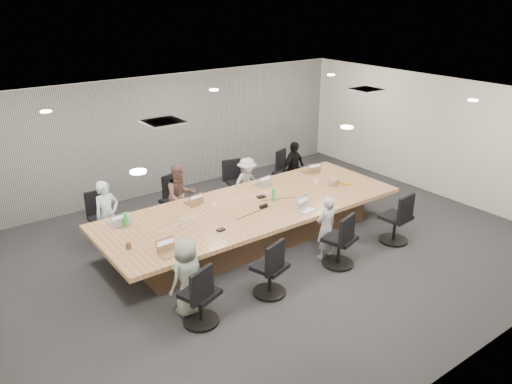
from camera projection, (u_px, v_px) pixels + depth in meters
floor at (268, 249)px, 9.53m from camera, size 10.00×8.00×0.00m
ceiling at (270, 104)px, 8.48m from camera, size 10.00×8.00×0.00m
wall_back at (167, 133)px, 11.99m from camera, size 10.00×0.00×2.80m
wall_front at (472, 275)px, 6.01m from camera, size 10.00×0.00×2.80m
wall_right at (437, 136)px, 11.75m from camera, size 0.00×8.00×2.80m
curtain at (169, 134)px, 11.93m from camera, size 9.80×0.04×2.80m
conference_table at (253, 221)px, 9.75m from camera, size 6.00×2.20×0.74m
chair_0 at (102, 223)px, 9.71m from camera, size 0.54×0.54×0.78m
chair_1 at (173, 204)px, 10.56m from camera, size 0.64×0.64×0.77m
chair_2 at (238, 186)px, 11.47m from camera, size 0.64×0.64×0.81m
chair_3 at (284, 176)px, 12.22m from camera, size 0.64×0.64×0.75m
chair_4 at (200, 298)px, 7.27m from camera, size 0.73×0.73×0.84m
chair_5 at (270, 271)px, 7.98m from camera, size 0.71×0.71×0.84m
chair_6 at (339, 243)px, 8.83m from camera, size 0.73×0.73×0.88m
chair_7 at (395, 221)px, 9.66m from camera, size 0.65×0.65×0.88m
person_0 at (107, 215)px, 9.34m from camera, size 0.55×0.41×1.35m
laptop_0 at (118, 222)px, 8.90m from camera, size 0.36×0.26×0.02m
person_1 at (181, 196)px, 10.19m from camera, size 0.69×0.56×1.37m
laptop_1 at (194, 202)px, 9.75m from camera, size 0.35×0.27×0.02m
person_2 at (247, 183)px, 11.14m from camera, size 0.82×0.55×1.18m
laptop_2 at (262, 184)px, 10.67m from camera, size 0.33×0.25×0.02m
person_3 at (293, 169)px, 11.85m from camera, size 0.83×0.49×1.32m
laptop_3 at (309, 171)px, 11.41m from camera, size 0.34×0.26×0.02m
person_4 at (187, 276)px, 7.45m from camera, size 0.69×0.54×1.24m
laptop_4 at (170, 254)px, 7.82m from camera, size 0.32×0.23×0.02m
person_6 at (326, 228)px, 9.03m from camera, size 0.44×0.29×1.21m
laptop_6 at (306, 210)px, 9.38m from camera, size 0.36×0.29×0.02m
bottle_green_left at (126, 220)px, 8.69m from camera, size 0.08×0.08×0.27m
bottle_green_right at (274, 195)px, 9.77m from camera, size 0.07×0.07×0.26m
bottle_clear at (183, 223)px, 8.63m from camera, size 0.08×0.08×0.21m
cup_white_far at (214, 206)px, 9.47m from camera, size 0.09×0.09×0.10m
cup_white_near at (315, 183)px, 10.63m from camera, size 0.09×0.09×0.09m
mug_brown at (128, 246)px, 7.99m from camera, size 0.11×0.11×0.10m
mic_left at (221, 230)px, 8.61m from camera, size 0.15×0.11×0.03m
mic_right at (261, 197)px, 9.98m from camera, size 0.17×0.12×0.03m
stapler at (263, 206)px, 9.50m from camera, size 0.18×0.05×0.07m
canvas_bag at (334, 182)px, 10.61m from camera, size 0.28×0.23×0.13m
snack_packet at (346, 184)px, 10.65m from camera, size 0.22×0.20×0.04m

